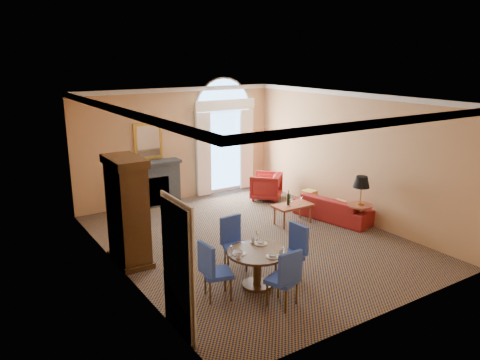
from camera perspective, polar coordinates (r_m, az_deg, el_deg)
ground at (r=10.72m, az=1.46°, el=-7.31°), size 7.50×7.50×0.00m
room_envelope at (r=10.57m, az=-0.61°, el=6.52°), size 6.04×7.52×3.45m
armoire at (r=9.54m, az=-13.53°, el=-3.90°), size 0.63×1.11×2.18m
dining_table at (r=8.51m, az=2.13°, el=-9.77°), size 1.09×1.09×0.89m
dining_chair_north at (r=9.21m, az=-0.85°, el=-7.21°), size 0.60×0.60×1.04m
dining_chair_south at (r=7.83m, az=5.62°, el=-11.50°), size 0.60×0.60×1.04m
dining_chair_east at (r=8.87m, az=6.54°, el=-8.23°), size 0.56×0.56×1.04m
dining_chair_west at (r=8.07m, az=-3.40°, el=-10.62°), size 0.57×0.57×1.04m
sofa at (r=12.17m, az=11.39°, el=-3.34°), size 1.23×2.17×0.60m
armchair at (r=13.57m, az=3.19°, el=-0.76°), size 1.18×1.18×0.77m
coffee_table at (r=11.64m, az=6.44°, el=-3.16°), size 0.98×0.55×0.86m
side_table at (r=11.51m, az=14.49°, el=-1.85°), size 0.60×0.60×1.27m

